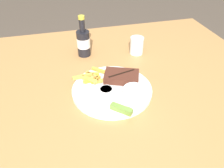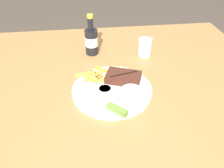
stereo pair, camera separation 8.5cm
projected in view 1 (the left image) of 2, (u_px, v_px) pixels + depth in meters
name	position (u px, v px, depth m)	size (l,w,h in m)	color
dining_table	(112.00, 103.00, 0.91)	(1.46, 1.26, 0.73)	#A87542
dinner_plate	(112.00, 90.00, 0.87)	(0.32, 0.32, 0.02)	white
steak_portion	(122.00, 76.00, 0.90)	(0.16, 0.13, 0.03)	#472319
fries_pile	(94.00, 77.00, 0.90)	(0.18, 0.11, 0.02)	gold
coleslaw_cup	(134.00, 94.00, 0.78)	(0.08, 0.08, 0.06)	white
dipping_sauce_cup	(106.00, 91.00, 0.82)	(0.05, 0.05, 0.03)	silver
pickle_spear	(122.00, 109.00, 0.76)	(0.07, 0.07, 0.02)	olive
fork_utensil	(91.00, 86.00, 0.87)	(0.13, 0.06, 0.00)	#B7B7BC
beer_bottle	(83.00, 42.00, 1.06)	(0.06, 0.06, 0.20)	black
drinking_glass	(137.00, 45.00, 1.09)	(0.07, 0.07, 0.09)	silver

